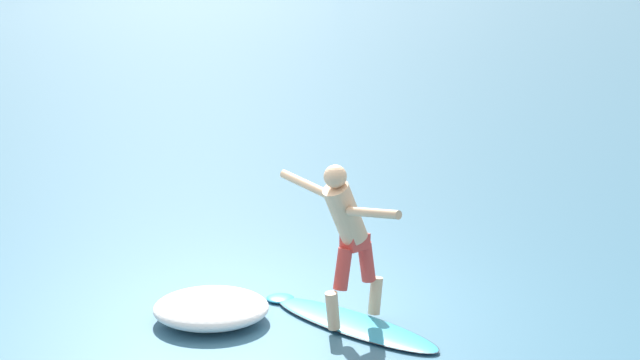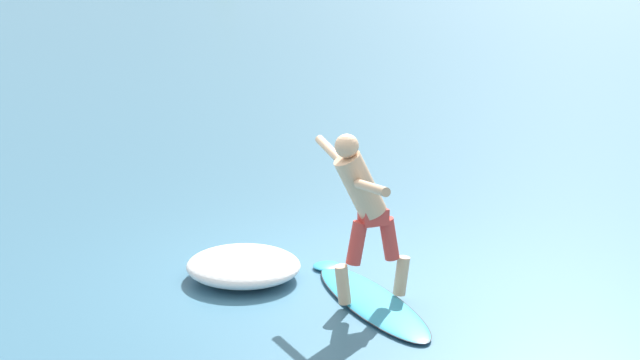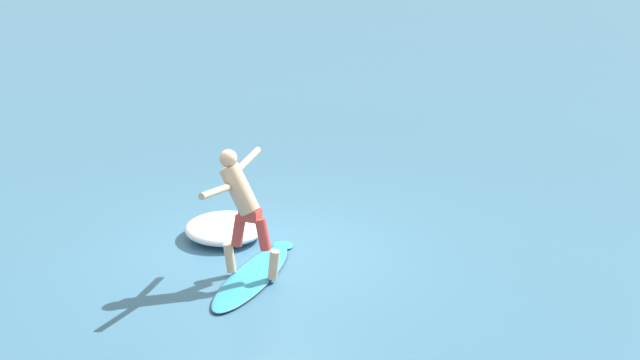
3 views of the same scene
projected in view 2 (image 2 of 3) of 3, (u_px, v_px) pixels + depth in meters
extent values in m
plane|color=teal|center=(321.00, 278.00, 11.55)|extent=(200.00, 200.00, 0.00)
ellipsoid|color=#309EC5|center=(372.00, 302.00, 10.82)|extent=(1.43, 2.26, 0.06)
ellipsoid|color=#309EC5|center=(327.00, 266.00, 11.82)|extent=(0.41, 0.41, 0.06)
ellipsoid|color=#2D2D33|center=(372.00, 302.00, 10.82)|extent=(1.45, 2.27, 0.03)
cone|color=black|center=(415.00, 345.00, 10.04)|extent=(0.07, 0.07, 0.14)
cone|color=black|center=(421.00, 336.00, 10.24)|extent=(0.07, 0.07, 0.14)
cone|color=black|center=(392.00, 341.00, 10.12)|extent=(0.07, 0.07, 0.14)
cylinder|color=#D6AA84|center=(343.00, 284.00, 10.64)|extent=(0.21, 0.19, 0.41)
cylinder|color=#CE4039|center=(357.00, 243.00, 10.58)|extent=(0.27, 0.23, 0.45)
cylinder|color=#D6AA84|center=(401.00, 276.00, 10.87)|extent=(0.21, 0.19, 0.41)
cylinder|color=#CE4039|center=(389.00, 239.00, 10.71)|extent=(0.27, 0.23, 0.45)
cube|color=#CE4039|center=(373.00, 216.00, 10.57)|extent=(0.32, 0.29, 0.16)
cylinder|color=#D6AA84|center=(360.00, 185.00, 10.43)|extent=(0.61, 0.47, 0.71)
sphere|color=#D6AA84|center=(347.00, 146.00, 10.27)|extent=(0.24, 0.24, 0.24)
cylinder|color=#D6AA84|center=(372.00, 188.00, 9.93)|extent=(0.35, 0.68, 0.21)
cylinder|color=#D6AA84|center=(331.00, 151.00, 10.76)|extent=(0.35, 0.68, 0.20)
ellipsoid|color=white|center=(243.00, 266.00, 11.48)|extent=(1.63, 1.61, 0.30)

